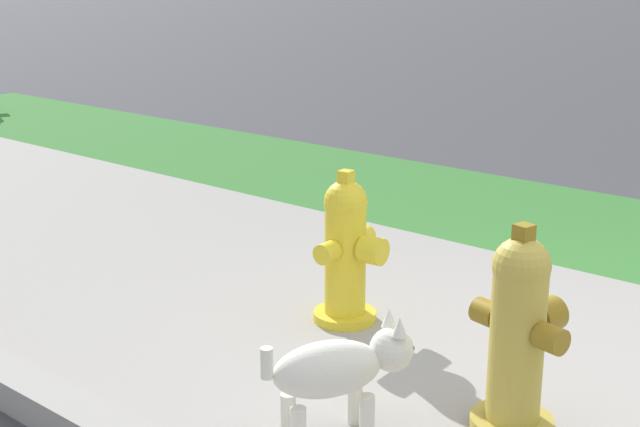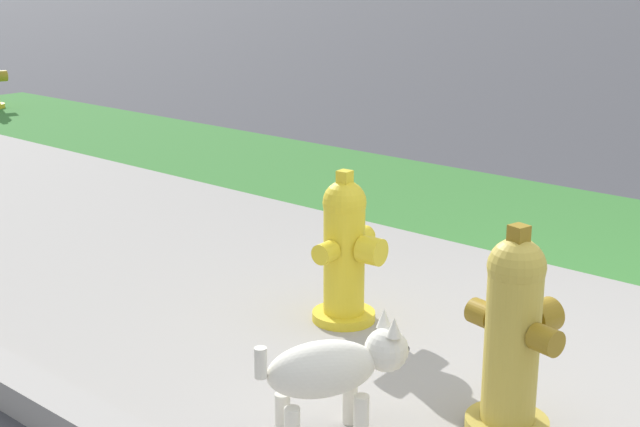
% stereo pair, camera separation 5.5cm
% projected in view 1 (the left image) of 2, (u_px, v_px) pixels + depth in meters
% --- Properties ---
extents(fire_hydrant_across_street, '(0.38, 0.34, 0.74)m').
position_uv_depth(fire_hydrant_across_street, '(518.00, 334.00, 2.97)').
color(fire_hydrant_across_street, gold).
rests_on(fire_hydrant_across_street, ground).
extents(fire_hydrant_near_corner, '(0.34, 0.37, 0.70)m').
position_uv_depth(fire_hydrant_near_corner, '(347.00, 252.00, 3.90)').
color(fire_hydrant_near_corner, yellow).
rests_on(fire_hydrant_near_corner, ground).
extents(small_white_dog, '(0.36, 0.49, 0.42)m').
position_uv_depth(small_white_dog, '(340.00, 369.00, 2.97)').
color(small_white_dog, silver).
rests_on(small_white_dog, ground).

